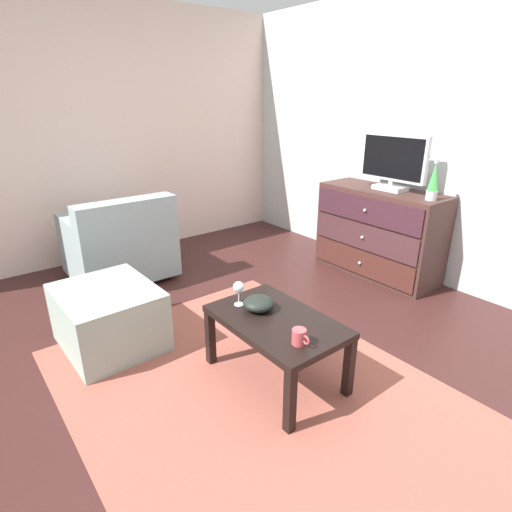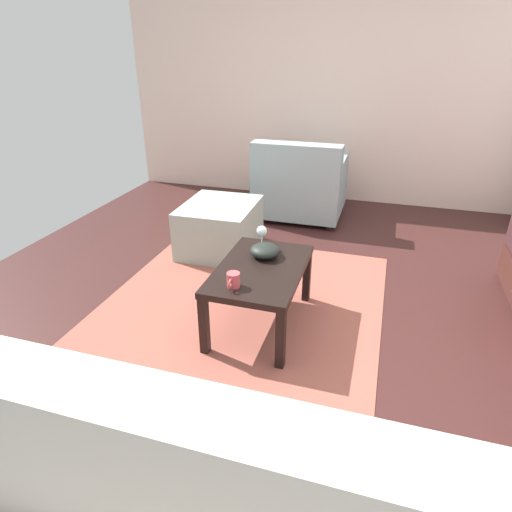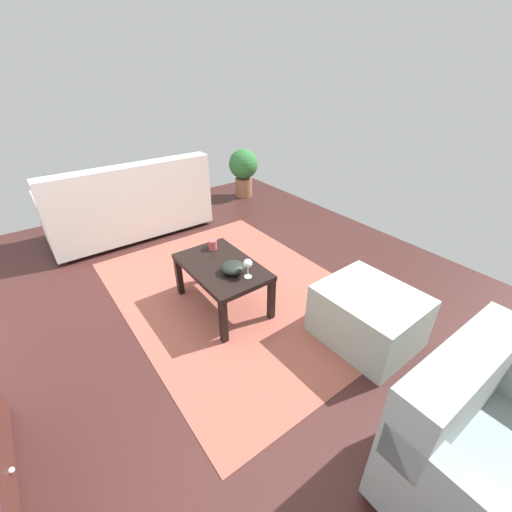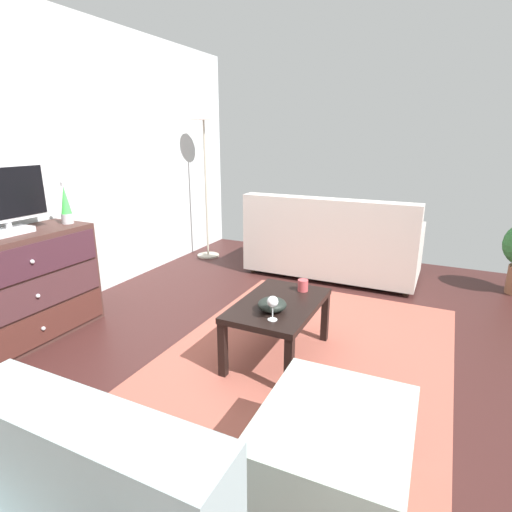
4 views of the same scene
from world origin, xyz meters
name	(u,v)px [view 1 (image 1 of 4)]	position (x,y,z in m)	size (l,w,h in m)	color
ground_plane	(265,370)	(0.00, 0.00, -0.03)	(5.81, 4.74, 0.05)	#391C1A
wall_accent_rear	(465,143)	(0.00, 2.13, 1.26)	(5.81, 0.12, 2.53)	silver
wall_plain_left	(99,135)	(-2.66, 0.00, 1.26)	(0.12, 4.74, 2.53)	beige
area_rug	(260,397)	(0.20, -0.20, 0.00)	(2.60, 1.90, 0.01)	#954D40
dresser	(378,232)	(-0.52, 1.82, 0.41)	(1.19, 0.49, 0.83)	#402722
tv	(393,161)	(-0.47, 1.84, 1.09)	(0.65, 0.18, 0.50)	silver
lava_lamp	(433,183)	(-0.03, 1.78, 0.97)	(0.09, 0.09, 0.33)	#B7B7BC
coffee_table	(276,327)	(0.11, -0.01, 0.36)	(0.81, 0.51, 0.42)	black
wine_glass	(239,288)	(-0.16, -0.09, 0.53)	(0.07, 0.07, 0.16)	silver
mug	(299,337)	(0.39, -0.09, 0.46)	(0.11, 0.08, 0.08)	#BC464A
bowl_decorative	(259,303)	(-0.03, -0.03, 0.46)	(0.19, 0.19, 0.09)	black
armchair	(120,245)	(-1.91, -0.19, 0.34)	(0.80, 0.87, 0.81)	#332319
ottoman	(109,317)	(-0.88, -0.67, 0.21)	(0.70, 0.60, 0.42)	#94A69A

